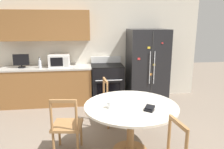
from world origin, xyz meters
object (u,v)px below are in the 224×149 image
Objects in this scene: countertop_tv at (21,60)px; counter_bottle at (40,64)px; microwave at (59,60)px; dining_chair_left at (67,126)px; wallet at (149,109)px; dining_chair_far at (114,103)px; candle_glass at (110,105)px; refrigerator at (147,66)px; oven_range at (107,83)px.

countertop_tv reaches higher than counter_bottle.
microwave is 0.45m from counter_bottle.
microwave reaches higher than dining_chair_left.
counter_bottle reaches higher than wallet.
candle_glass is (-0.19, -1.00, 0.35)m from dining_chair_far.
dining_chair_left is at bearing -61.70° from countertop_tv.
refrigerator is 10.13× the size of wallet.
dining_chair_far is 1.08m from candle_glass.
dining_chair_far and dining_chair_left have the same top height.
wallet is at bearing -82.52° from oven_range.
counter_bottle is (-2.50, 0.01, 0.12)m from refrigerator.
counter_bottle reaches higher than candle_glass.
refrigerator reaches higher than candle_glass.
dining_chair_left is (0.72, -2.05, -0.56)m from counter_bottle.
counter_bottle is 0.28× the size of dining_chair_far.
dining_chair_far is 1.26m from wallet.
counter_bottle is at bearing -9.91° from countertop_tv.
microwave is at bearing 120.00° from wallet.
oven_range is 1.20× the size of dining_chair_left.
refrigerator is 18.88× the size of candle_glass.
candle_glass is (0.62, -0.15, 0.35)m from dining_chair_left.
dining_chair_far is at bearing -37.95° from counter_bottle.
dining_chair_left is (0.30, -2.17, -0.61)m from microwave.
refrigerator is 1.95× the size of dining_chair_far.
oven_range is at bearing 174.30° from dining_chair_far.
countertop_tv is 3.35m from wallet.
candle_glass is at bearing -68.50° from microwave.
counter_bottle reaches higher than oven_range.
microwave is at bearing 176.61° from oven_range.
candle_glass is at bearing 162.49° from wallet.
refrigerator is 2.44m from wallet.
oven_range is at bearing -0.48° from countertop_tv.
counter_bottle is at bearing 116.96° from dining_chair_left.
refrigerator is 7.03× the size of counter_bottle.
wallet is (2.28, -2.43, -0.29)m from countertop_tv.
dining_chair_far is 9.69× the size of candle_glass.
countertop_tv reaches higher than dining_chair_left.
dining_chair_far is at bearing -50.00° from microwave.
counter_bottle is 2.68× the size of candle_glass.
dining_chair_far is (-0.97, -1.18, -0.44)m from refrigerator.
candle_glass is at bearing -16.00° from dining_chair_far.
countertop_tv is at bearing 133.12° from wallet.
dining_chair_far is 5.20× the size of wallet.
oven_range is at bearing 175.84° from refrigerator.
oven_range is at bearing 84.84° from candle_glass.
wallet is at bearing 10.58° from dining_chair_far.
dining_chair_far is 1.17m from dining_chair_left.
counter_bottle is 2.02m from dining_chair_far.
oven_range is 1.20× the size of dining_chair_far.
microwave is 2.73× the size of wallet.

